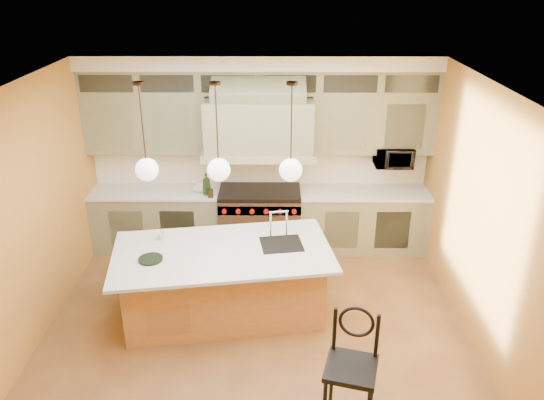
{
  "coord_description": "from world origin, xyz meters",
  "views": [
    {
      "loc": [
        0.23,
        -5.06,
        4.0
      ],
      "look_at": [
        0.19,
        0.7,
        1.44
      ],
      "focal_mm": 35.0,
      "sensor_mm": 36.0,
      "label": 1
    }
  ],
  "objects_px": {
    "kitchen_island": "(224,281)",
    "microwave": "(393,157)",
    "range": "(260,219)",
    "counter_stool": "(351,368)"
  },
  "relations": [
    {
      "from": "kitchen_island",
      "to": "microwave",
      "type": "height_order",
      "value": "microwave"
    },
    {
      "from": "range",
      "to": "microwave",
      "type": "xyz_separation_m",
      "value": [
        1.95,
        0.11,
        0.96
      ]
    },
    {
      "from": "counter_stool",
      "to": "microwave",
      "type": "height_order",
      "value": "microwave"
    },
    {
      "from": "counter_stool",
      "to": "microwave",
      "type": "relative_size",
      "value": 2.35
    },
    {
      "from": "range",
      "to": "kitchen_island",
      "type": "distance_m",
      "value": 1.74
    },
    {
      "from": "range",
      "to": "kitchen_island",
      "type": "relative_size",
      "value": 0.44
    },
    {
      "from": "kitchen_island",
      "to": "counter_stool",
      "type": "relative_size",
      "value": 2.15
    },
    {
      "from": "range",
      "to": "counter_stool",
      "type": "height_order",
      "value": "counter_stool"
    },
    {
      "from": "range",
      "to": "kitchen_island",
      "type": "xyz_separation_m",
      "value": [
        -0.39,
        -1.7,
        -0.01
      ]
    },
    {
      "from": "kitchen_island",
      "to": "microwave",
      "type": "distance_m",
      "value": 3.11
    }
  ]
}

